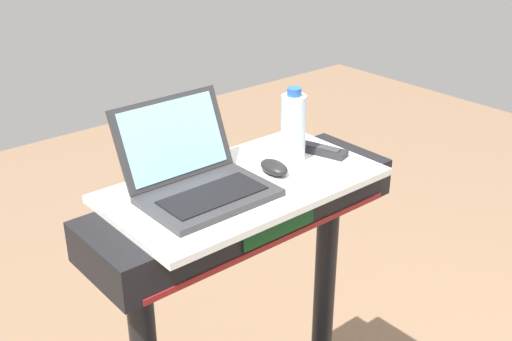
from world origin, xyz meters
The scene contains 5 objects.
desk_board centered at (0.00, 0.70, 1.10)m, with size 0.73×0.41×0.02m, color white.
laptop centered at (-0.13, 0.73, 1.16)m, with size 0.32×0.31×0.22m.
computer_mouse centered at (0.10, 0.69, 1.13)m, with size 0.06×0.10×0.03m, color black.
water_bottle centered at (0.20, 0.72, 1.21)m, with size 0.07×0.07×0.21m.
tv_remote centered at (0.29, 0.70, 1.12)m, with size 0.09×0.17×0.02m.
Camera 1 is at (-0.95, -0.48, 1.86)m, focal length 44.49 mm.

